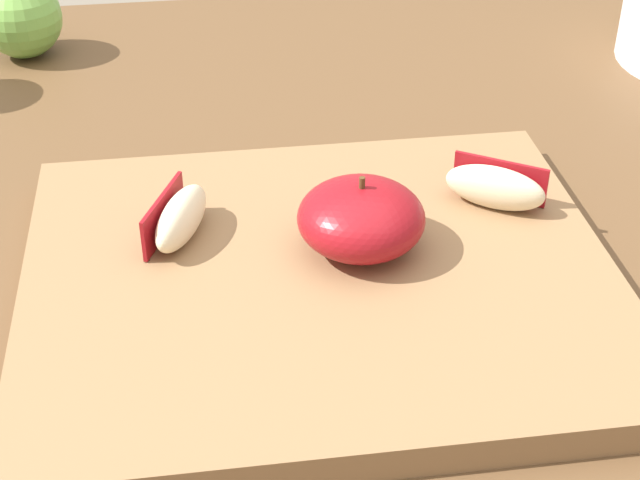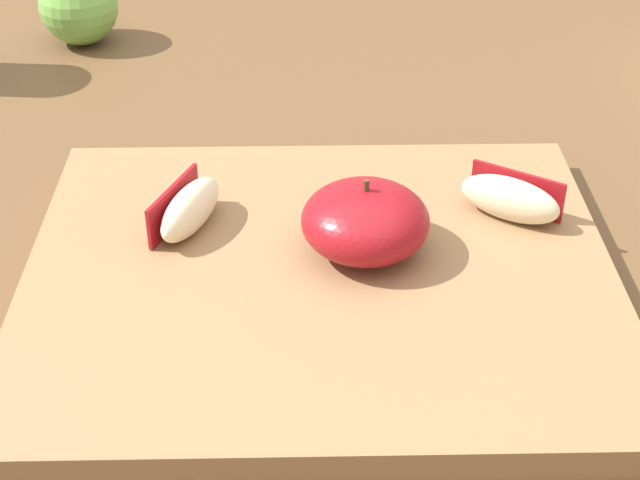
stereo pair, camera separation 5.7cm
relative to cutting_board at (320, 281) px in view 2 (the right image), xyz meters
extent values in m
cube|color=brown|center=(0.06, 0.07, -0.03)|extent=(1.23, 0.89, 0.03)
cube|color=olive|center=(0.00, 0.00, 0.00)|extent=(0.35, 0.30, 0.02)
ellipsoid|color=maroon|center=(0.03, 0.02, 0.03)|extent=(0.08, 0.08, 0.04)
cylinder|color=#4C3319|center=(0.03, 0.02, 0.05)|extent=(0.00, 0.00, 0.01)
ellipsoid|color=beige|center=(0.12, 0.05, 0.02)|extent=(0.07, 0.05, 0.03)
cube|color=maroon|center=(0.13, 0.06, 0.02)|extent=(0.05, 0.04, 0.03)
ellipsoid|color=beige|center=(-0.08, 0.04, 0.02)|extent=(0.05, 0.07, 0.03)
cube|color=maroon|center=(-0.09, 0.05, 0.02)|extent=(0.03, 0.06, 0.03)
sphere|color=#70AD47|center=(-0.21, 0.39, 0.03)|extent=(0.07, 0.07, 0.07)
camera|label=1|loc=(-0.07, -0.47, 0.35)|focal=54.76mm
camera|label=2|loc=(-0.01, -0.47, 0.35)|focal=54.76mm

